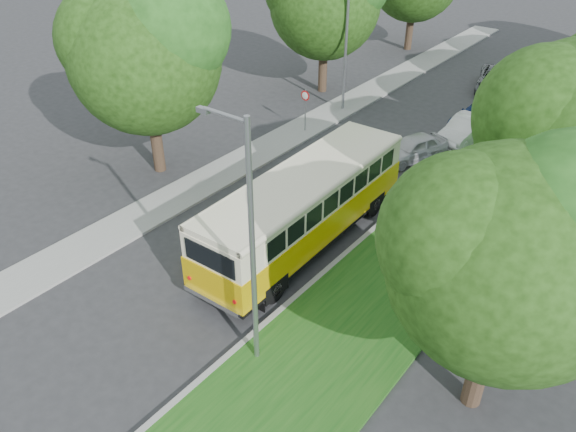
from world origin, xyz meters
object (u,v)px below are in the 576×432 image
Objects in this scene: car_grey at (496,80)px; car_white at (465,129)px; lamppost_far at (345,42)px; vintage_bus at (305,209)px; lamppost_near at (250,242)px; car_blue at (481,116)px; car_silver at (413,148)px.

car_white is at bearing -95.39° from car_grey.
car_grey is at bearing 56.19° from lamppost_far.
car_grey reaches higher than car_white.
lamppost_far is 1.82× the size of car_white.
lamppost_far is 14.44m from vintage_bus.
lamppost_far is 8.44m from car_white.
car_grey is at bearing 89.83° from vintage_bus.
vintage_bus is at bearing 112.30° from lamppost_near.
car_white is 2.30m from car_blue.
car_silver is 6.15m from car_blue.
lamppost_far is at bearing -152.01° from car_blue.
lamppost_far reaches higher than vintage_bus.
car_blue reaches higher than car_white.
vintage_bus is at bearing -68.29° from car_silver.
car_white is at bearing 2.32° from lamppost_far.
car_blue reaches higher than car_grey.
car_grey is (-0.37, 12.59, 0.04)m from car_silver.
car_white is 0.85× the size of car_blue.
lamppost_near is 1.94× the size of car_white.
car_grey reaches higher than car_silver.
lamppost_near is 2.08× the size of car_silver.
lamppost_near is at bearing -59.21° from car_silver.
vintage_bus reaches higher than car_grey.
car_silver is 0.93× the size of car_white.
car_grey is (6.14, 9.17, -3.42)m from lamppost_far.
vintage_bus is 2.22× the size of car_blue.
car_silver is at bearing -103.66° from car_grey.
car_blue is 0.97× the size of car_grey.
car_silver is (6.51, -3.42, -3.46)m from lamppost_far.
car_blue is at bearing 18.75° from lamppost_far.
lamppost_near is at bearing -82.52° from car_white.
lamppost_near is at bearing -64.29° from lamppost_far.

